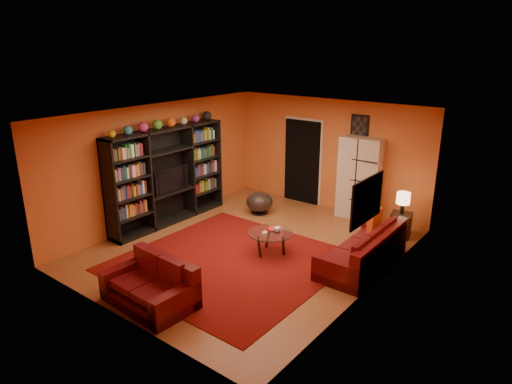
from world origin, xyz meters
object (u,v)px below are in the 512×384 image
Objects in this scene: coffee_table at (270,235)px; storage_cabinet at (359,178)px; side_table at (401,225)px; bowl_chair at (259,202)px; loveseat at (154,285)px; sofa at (367,252)px; table_lamp at (403,199)px; tv at (169,179)px; entertainment_unit at (168,176)px.

storage_cabinet reaches higher than coffee_table.
coffee_table is at bearing -125.40° from side_table.
side_table is (3.11, 0.72, -0.03)m from bowl_chair.
loveseat reaches higher than bowl_chair.
sofa is 2.48× the size of coffee_table.
side_table is (1.19, -0.45, -0.68)m from storage_cabinet.
sofa is at bearing -88.97° from table_lamp.
table_lamp is at bearing -20.79° from loveseat.
tv is at bearing -178.55° from coffee_table.
bowl_chair is (1.27, 1.63, -0.77)m from entertainment_unit.
loveseat is 5.21m from table_lamp.
entertainment_unit is 5.03m from side_table.
table_lamp is (2.05, 4.77, 0.53)m from loveseat.
storage_cabinet is 1.28m from table_lamp.
loveseat reaches higher than side_table.
storage_cabinet is (-1.22, 2.14, 0.64)m from sofa.
loveseat is at bearing -124.54° from sofa.
table_lamp is at bearing 90.51° from sofa.
coffee_table is at bearing -103.66° from storage_cabinet.
entertainment_unit is at bearing -151.83° from side_table.
entertainment_unit reaches higher than coffee_table.
entertainment_unit is 4.81× the size of bowl_chair.
bowl_chair is (-1.47, 1.58, -0.11)m from coffee_table.
entertainment_unit reaches higher than tv.
entertainment_unit reaches higher than bowl_chair.
side_table is (1.64, 2.30, -0.13)m from coffee_table.
entertainment_unit is 6.68× the size of table_lamp.
tv is 1.87× the size of side_table.
entertainment_unit is 4.97m from table_lamp.
sofa is 1.44× the size of loveseat.
loveseat is at bearing -113.24° from table_lamp.
table_lamp reaches higher than coffee_table.
storage_cabinet is 4.12× the size of table_lamp.
side_table is at bearing 13.04° from bowl_chair.
sofa is 3.71m from loveseat.
loveseat is 2.91× the size of side_table.
storage_cabinet is (0.45, 2.76, 0.54)m from coffee_table.
tv is 4.94m from table_lamp.
entertainment_unit is 2.82m from coffee_table.
tv is 4.47m from sofa.
storage_cabinet is (3.19, 2.80, -0.12)m from entertainment_unit.
side_table reaches higher than coffee_table.
bowl_chair reaches higher than side_table.
tv is at bearing 46.07° from loveseat.
entertainment_unit is at bearing -179.06° from coffee_table.
table_lamp is at bearing 0.00° from side_table.
storage_cabinet reaches higher than table_lamp.
entertainment_unit is 3.21× the size of tv.
coffee_table is at bearing -125.40° from table_lamp.
entertainment_unit is 2.21m from bowl_chair.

